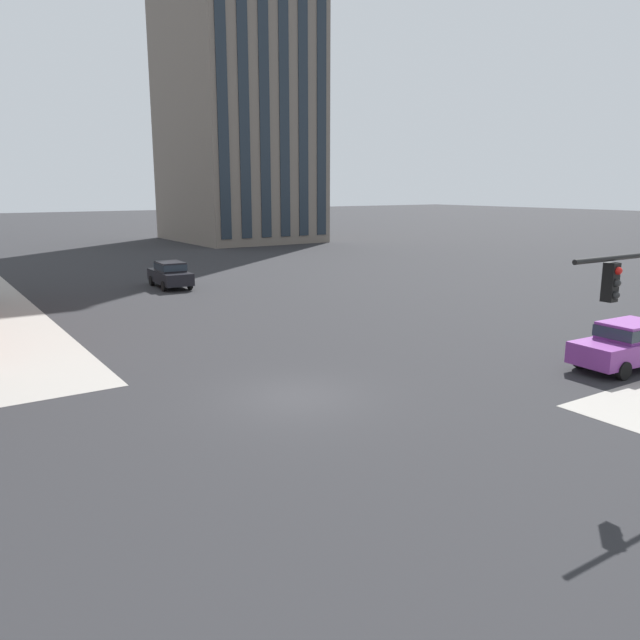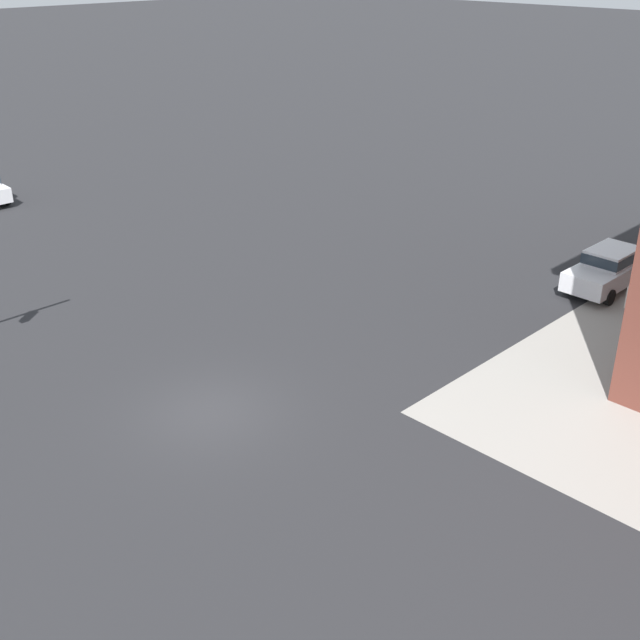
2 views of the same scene
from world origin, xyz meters
TOP-DOWN VIEW (x-y plane):
  - ground_plane at (0.00, 0.00)m, footprint 320.00×320.00m
  - car_main_northbound_far at (4.52, 22.97)m, footprint 2.06×4.48m
  - car_main_southbound_near at (11.57, -3.83)m, footprint 4.48×2.04m
  - residential_tower_skyline_right at (25.08, 54.29)m, footprint 14.83×18.50m

SIDE VIEW (x-z plane):
  - ground_plane at x=0.00m, z-range 0.00..0.00m
  - car_main_northbound_far at x=4.52m, z-range 0.08..1.76m
  - car_main_southbound_near at x=11.57m, z-range 0.08..1.76m
  - residential_tower_skyline_right at x=25.08m, z-range 0.02..48.95m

